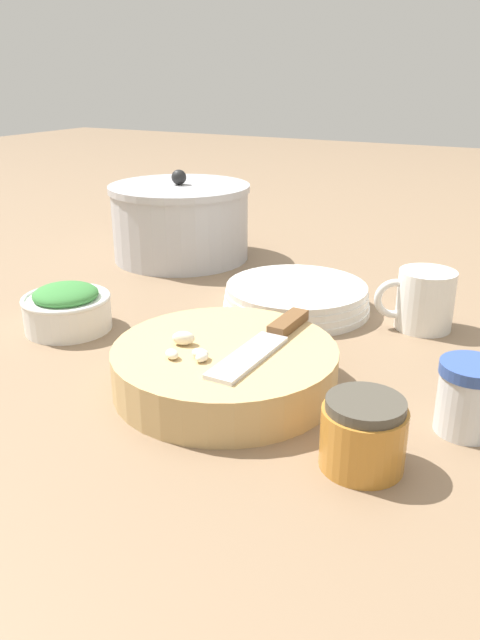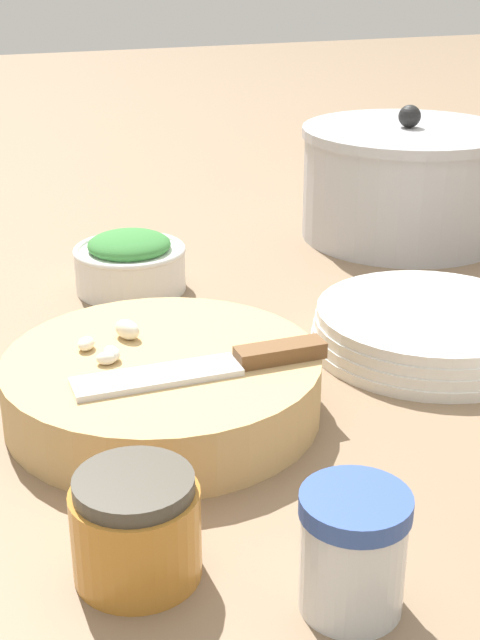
# 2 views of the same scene
# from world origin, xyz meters

# --- Properties ---
(ground_plane) EXTENTS (5.00, 5.00, 0.00)m
(ground_plane) POSITION_xyz_m (0.00, 0.00, 0.00)
(ground_plane) COLOR #7F664C
(cutting_board) EXTENTS (0.26, 0.26, 0.05)m
(cutting_board) POSITION_xyz_m (0.03, -0.12, 0.03)
(cutting_board) COLOR tan
(cutting_board) RESTS_ON ground_plane
(chef_knife) EXTENTS (0.04, 0.20, 0.01)m
(chef_knife) POSITION_xyz_m (0.07, -0.08, 0.06)
(chef_knife) COLOR brown
(chef_knife) RESTS_ON cutting_board
(garlic_cloves) EXTENTS (0.06, 0.06, 0.02)m
(garlic_cloves) POSITION_xyz_m (-0.00, -0.15, 0.06)
(garlic_cloves) COLOR silver
(garlic_cloves) RESTS_ON cutting_board
(herb_bowl) EXTENTS (0.12, 0.12, 0.07)m
(herb_bowl) POSITION_xyz_m (-0.25, -0.07, 0.03)
(herb_bowl) COLOR silver
(herb_bowl) RESTS_ON ground_plane
(spice_jar) EXTENTS (0.06, 0.06, 0.08)m
(spice_jar) POSITION_xyz_m (0.29, -0.08, 0.04)
(spice_jar) COLOR silver
(spice_jar) RESTS_ON ground_plane
(coffee_mug) EXTENTS (0.11, 0.08, 0.08)m
(coffee_mug) POSITION_xyz_m (0.18, 0.17, 0.04)
(coffee_mug) COLOR silver
(coffee_mug) RESTS_ON ground_plane
(plate_stack) EXTENTS (0.22, 0.22, 0.04)m
(plate_stack) POSITION_xyz_m (-0.00, 0.15, 0.02)
(plate_stack) COLOR silver
(plate_stack) RESTS_ON ground_plane
(honey_jar) EXTENTS (0.08, 0.08, 0.07)m
(honey_jar) POSITION_xyz_m (0.22, -0.19, 0.03)
(honey_jar) COLOR #BC7A2D
(honey_jar) RESTS_ON ground_plane
(stock_pot) EXTENTS (0.27, 0.27, 0.17)m
(stock_pot) POSITION_xyz_m (-0.31, 0.31, 0.07)
(stock_pot) COLOR #B2B2B7
(stock_pot) RESTS_ON ground_plane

